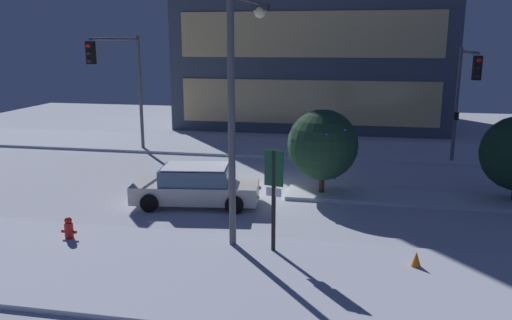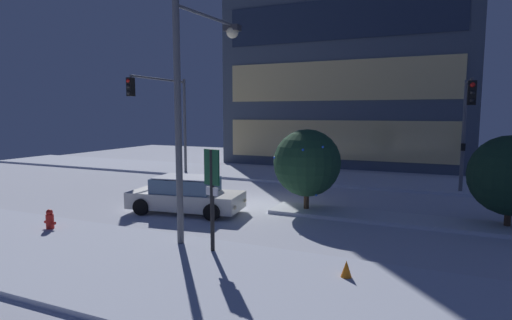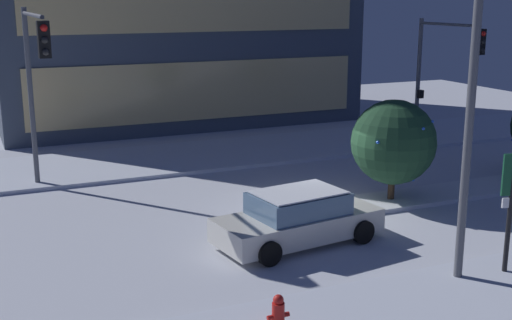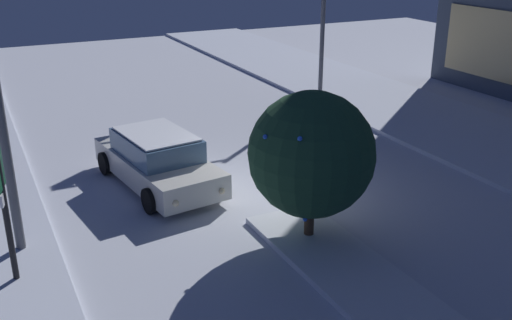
{
  "view_description": "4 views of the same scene",
  "coord_description": "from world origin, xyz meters",
  "px_view_note": "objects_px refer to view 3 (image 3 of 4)",
  "views": [
    {
      "loc": [
        3.71,
        -20.14,
        6.0
      ],
      "look_at": [
        0.11,
        -1.49,
        1.58
      ],
      "focal_mm": 35.95,
      "sensor_mm": 36.0,
      "label": 1
    },
    {
      "loc": [
        7.3,
        -16.44,
        4.09
      ],
      "look_at": [
        -0.04,
        0.27,
        1.97
      ],
      "focal_mm": 28.54,
      "sensor_mm": 36.0,
      "label": 2
    },
    {
      "loc": [
        -10.06,
        -17.95,
        6.63
      ],
      "look_at": [
        -2.04,
        0.2,
        1.77
      ],
      "focal_mm": 46.89,
      "sensor_mm": 36.0,
      "label": 3
    },
    {
      "loc": [
        12.74,
        -6.79,
        6.52
      ],
      "look_at": [
        0.8,
        -0.89,
        1.4
      ],
      "focal_mm": 41.75,
      "sensor_mm": 36.0,
      "label": 4
    }
  ],
  "objects_px": {
    "street_lamp_arched": "(447,75)",
    "car_near": "(298,219)",
    "decorated_tree_left_of_median": "(394,142)",
    "traffic_light_corner_far_right": "(442,63)",
    "traffic_light_corner_far_left": "(35,68)",
    "parking_info_sign": "(511,199)",
    "fire_hydrant": "(278,314)"
  },
  "relations": [
    {
      "from": "street_lamp_arched",
      "to": "car_near",
      "type": "bearing_deg",
      "value": 44.6
    },
    {
      "from": "decorated_tree_left_of_median",
      "to": "car_near",
      "type": "bearing_deg",
      "value": -155.31
    },
    {
      "from": "traffic_light_corner_far_right",
      "to": "street_lamp_arched",
      "type": "height_order",
      "value": "street_lamp_arched"
    },
    {
      "from": "traffic_light_corner_far_left",
      "to": "parking_info_sign",
      "type": "relative_size",
      "value": 2.05
    },
    {
      "from": "fire_hydrant",
      "to": "decorated_tree_left_of_median",
      "type": "height_order",
      "value": "decorated_tree_left_of_median"
    },
    {
      "from": "car_near",
      "to": "traffic_light_corner_far_right",
      "type": "height_order",
      "value": "traffic_light_corner_far_right"
    },
    {
      "from": "fire_hydrant",
      "to": "parking_info_sign",
      "type": "xyz_separation_m",
      "value": [
        6.24,
        0.28,
        1.58
      ]
    },
    {
      "from": "traffic_light_corner_far_right",
      "to": "fire_hydrant",
      "type": "xyz_separation_m",
      "value": [
        -13.29,
        -11.66,
        -3.53
      ]
    },
    {
      "from": "parking_info_sign",
      "to": "decorated_tree_left_of_median",
      "type": "height_order",
      "value": "decorated_tree_left_of_median"
    },
    {
      "from": "decorated_tree_left_of_median",
      "to": "traffic_light_corner_far_left",
      "type": "bearing_deg",
      "value": 156.01
    },
    {
      "from": "street_lamp_arched",
      "to": "fire_hydrant",
      "type": "xyz_separation_m",
      "value": [
        -5.07,
        -1.47,
        -4.43
      ]
    },
    {
      "from": "car_near",
      "to": "traffic_light_corner_far_right",
      "type": "relative_size",
      "value": 0.86
    },
    {
      "from": "traffic_light_corner_far_left",
      "to": "street_lamp_arched",
      "type": "height_order",
      "value": "street_lamp_arched"
    },
    {
      "from": "street_lamp_arched",
      "to": "traffic_light_corner_far_right",
      "type": "bearing_deg",
      "value": -34.32
    },
    {
      "from": "traffic_light_corner_far_left",
      "to": "car_near",
      "type": "bearing_deg",
      "value": 41.34
    },
    {
      "from": "car_near",
      "to": "traffic_light_corner_far_left",
      "type": "height_order",
      "value": "traffic_light_corner_far_left"
    },
    {
      "from": "traffic_light_corner_far_right",
      "to": "street_lamp_arched",
      "type": "distance_m",
      "value": 13.12
    },
    {
      "from": "traffic_light_corner_far_left",
      "to": "street_lamp_arched",
      "type": "distance_m",
      "value": 12.69
    },
    {
      "from": "street_lamp_arched",
      "to": "traffic_light_corner_far_left",
      "type": "bearing_deg",
      "value": 45.51
    },
    {
      "from": "traffic_light_corner_far_left",
      "to": "traffic_light_corner_far_right",
      "type": "height_order",
      "value": "traffic_light_corner_far_left"
    },
    {
      "from": "traffic_light_corner_far_right",
      "to": "car_near",
      "type": "bearing_deg",
      "value": -55.31
    },
    {
      "from": "traffic_light_corner_far_left",
      "to": "parking_info_sign",
      "type": "xyz_separation_m",
      "value": [
        9.49,
        -10.77,
        -2.48
      ]
    },
    {
      "from": "car_near",
      "to": "parking_info_sign",
      "type": "height_order",
      "value": "parking_info_sign"
    },
    {
      "from": "decorated_tree_left_of_median",
      "to": "traffic_light_corner_far_right",
      "type": "bearing_deg",
      "value": 40.87
    },
    {
      "from": "street_lamp_arched",
      "to": "fire_hydrant",
      "type": "relative_size",
      "value": 8.98
    },
    {
      "from": "traffic_light_corner_far_left",
      "to": "street_lamp_arched",
      "type": "relative_size",
      "value": 0.86
    },
    {
      "from": "parking_info_sign",
      "to": "decorated_tree_left_of_median",
      "type": "distance_m",
      "value": 6.2
    },
    {
      "from": "traffic_light_corner_far_right",
      "to": "traffic_light_corner_far_left",
      "type": "bearing_deg",
      "value": -87.87
    },
    {
      "from": "traffic_light_corner_far_left",
      "to": "fire_hydrant",
      "type": "xyz_separation_m",
      "value": [
        3.24,
        -11.05,
        -4.06
      ]
    },
    {
      "from": "traffic_light_corner_far_right",
      "to": "decorated_tree_left_of_median",
      "type": "xyz_separation_m",
      "value": [
        -6.08,
        -5.26,
        -1.87
      ]
    },
    {
      "from": "traffic_light_corner_far_left",
      "to": "street_lamp_arched",
      "type": "bearing_deg",
      "value": 40.96
    },
    {
      "from": "car_near",
      "to": "fire_hydrant",
      "type": "distance_m",
      "value": 5.09
    }
  ]
}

